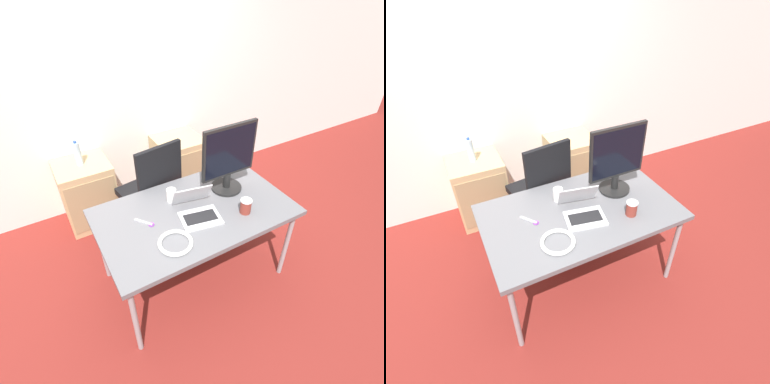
{
  "view_description": "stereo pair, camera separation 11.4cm",
  "coord_description": "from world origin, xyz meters",
  "views": [
    {
      "loc": [
        -0.9,
        -1.51,
        2.3
      ],
      "look_at": [
        0.0,
        0.04,
        0.92
      ],
      "focal_mm": 28.0,
      "sensor_mm": 36.0,
      "label": 1
    },
    {
      "loc": [
        -0.8,
        -1.56,
        2.3
      ],
      "look_at": [
        0.0,
        0.04,
        0.92
      ],
      "focal_mm": 28.0,
      "sensor_mm": 36.0,
      "label": 2
    }
  ],
  "objects": [
    {
      "name": "ground_plane",
      "position": [
        0.0,
        0.0,
        0.0
      ],
      "size": [
        14.0,
        14.0,
        0.0
      ],
      "primitive_type": "plane",
      "color": "maroon"
    },
    {
      "name": "wall_back",
      "position": [
        0.0,
        1.51,
        1.3
      ],
      "size": [
        10.0,
        0.05,
        2.6
      ],
      "color": "white",
      "rests_on": "ground_plane"
    },
    {
      "name": "desk",
      "position": [
        0.0,
        0.0,
        0.72
      ],
      "size": [
        1.51,
        0.89,
        0.77
      ],
      "color": "slate",
      "rests_on": "ground_plane"
    },
    {
      "name": "office_chair",
      "position": [
        -0.09,
        0.69,
        0.43
      ],
      "size": [
        0.56,
        0.59,
        1.11
      ],
      "color": "#232326",
      "rests_on": "ground_plane"
    },
    {
      "name": "cabinet_left",
      "position": [
        -0.59,
        1.23,
        0.36
      ],
      "size": [
        0.53,
        0.49,
        0.72
      ],
      "color": "tan",
      "rests_on": "ground_plane"
    },
    {
      "name": "cabinet_right",
      "position": [
        0.5,
        1.23,
        0.36
      ],
      "size": [
        0.53,
        0.49,
        0.72
      ],
      "color": "tan",
      "rests_on": "ground_plane"
    },
    {
      "name": "water_bottle",
      "position": [
        -0.59,
        1.23,
        0.84
      ],
      "size": [
        0.06,
        0.06,
        0.26
      ],
      "color": "silver",
      "rests_on": "cabinet_left"
    },
    {
      "name": "laptop_center",
      "position": [
        -0.01,
        -0.05,
        0.82
      ],
      "size": [
        0.34,
        0.38,
        0.22
      ],
      "color": "silver",
      "rests_on": "desk"
    },
    {
      "name": "monitor",
      "position": [
        0.38,
        0.12,
        1.06
      ],
      "size": [
        0.49,
        0.26,
        0.58
      ],
      "color": "black",
      "rests_on": "desk"
    },
    {
      "name": "coffee_cup_white",
      "position": [
        -0.1,
        0.2,
        0.83
      ],
      "size": [
        0.08,
        0.08,
        0.11
      ],
      "color": "white",
      "rests_on": "desk"
    },
    {
      "name": "coffee_cup_brown",
      "position": [
        0.32,
        -0.21,
        0.83
      ],
      "size": [
        0.09,
        0.09,
        0.12
      ],
      "color": "maroon",
      "rests_on": "desk"
    },
    {
      "name": "cable_coil",
      "position": [
        -0.29,
        -0.24,
        0.79
      ],
      "size": [
        0.24,
        0.24,
        0.03
      ],
      "color": "white",
      "rests_on": "desk"
    },
    {
      "name": "scissors",
      "position": [
        -0.39,
        0.05,
        0.78
      ],
      "size": [
        0.12,
        0.15,
        0.01
      ],
      "color": "#B2B2B7",
      "rests_on": "desk"
    }
  ]
}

